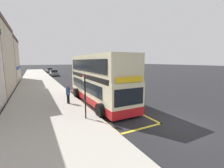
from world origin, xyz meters
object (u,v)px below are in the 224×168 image
(parked_car_grey_across, at_px, (54,73))
(bus_stop_sign, at_px, (85,93))
(parked_car_grey_ahead, at_px, (50,70))
(pedestrian_waiting_near_sign, at_px, (68,94))
(double_decker_bus, at_px, (99,81))

(parked_car_grey_across, bearing_deg, bus_stop_sign, -95.03)
(parked_car_grey_ahead, bearing_deg, pedestrian_waiting_near_sign, 84.12)
(parked_car_grey_across, bearing_deg, parked_car_grey_ahead, 87.65)
(parked_car_grey_ahead, height_order, pedestrian_waiting_near_sign, pedestrian_waiting_near_sign)
(double_decker_bus, distance_m, parked_car_grey_across, 28.78)
(double_decker_bus, distance_m, pedestrian_waiting_near_sign, 2.95)
(bus_stop_sign, xyz_separation_m, parked_car_grey_ahead, (2.10, 44.90, -0.99))
(double_decker_bus, xyz_separation_m, parked_car_grey_across, (-0.50, 28.74, -1.26))
(double_decker_bus, distance_m, parked_car_grey_ahead, 41.42)
(parked_car_grey_ahead, relative_size, parked_car_grey_across, 1.00)
(double_decker_bus, height_order, parked_car_grey_across, double_decker_bus)
(double_decker_bus, relative_size, parked_car_grey_across, 2.40)
(bus_stop_sign, bearing_deg, pedestrian_waiting_near_sign, 93.86)
(double_decker_bus, xyz_separation_m, bus_stop_sign, (-2.44, -3.50, -0.28))
(bus_stop_sign, relative_size, pedestrian_waiting_near_sign, 1.74)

